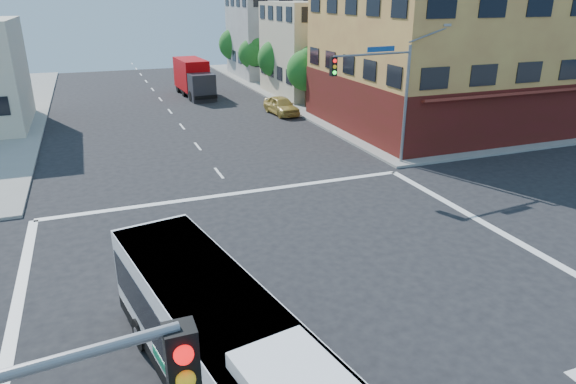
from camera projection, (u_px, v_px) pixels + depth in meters
name	position (u px, v px, depth m)	size (l,w,h in m)	color
ground	(307.00, 284.00, 18.27)	(120.00, 120.00, 0.00)	black
sidewalk_ne	(464.00, 81.00, 60.43)	(50.00, 50.00, 0.15)	gray
corner_building_ne	(455.00, 47.00, 38.93)	(18.10, 15.44, 14.00)	gold
building_east_near	(331.00, 49.00, 51.93)	(12.06, 10.06, 9.00)	#B6AA8B
building_east_far	(283.00, 34.00, 63.95)	(12.06, 10.06, 10.00)	#A3A39E
signal_mast_ne	(383.00, 83.00, 28.76)	(7.91, 1.13, 8.07)	gray
street_tree_a	(308.00, 68.00, 45.29)	(3.60, 3.60, 5.53)	#3A2215
street_tree_b	(277.00, 56.00, 52.20)	(3.80, 3.80, 5.79)	#3A2215
street_tree_c	(254.00, 52.00, 59.27)	(3.40, 3.40, 5.29)	#3A2215
street_tree_d	(235.00, 42.00, 66.09)	(4.00, 4.00, 6.03)	#3A2215
transit_bus	(229.00, 358.00, 12.06)	(4.43, 11.46, 3.32)	black
box_truck	(194.00, 79.00, 51.51)	(2.79, 8.08, 3.58)	#232227
parked_car	(281.00, 106.00, 43.90)	(1.80, 4.47, 1.52)	gold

